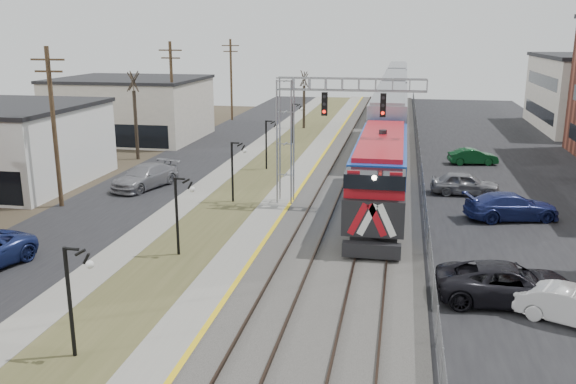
# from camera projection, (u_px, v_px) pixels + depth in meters

# --- Properties ---
(street_west) EXTENTS (7.00, 120.00, 0.04)m
(street_west) POSITION_uv_depth(u_px,v_px,m) (165.00, 174.00, 47.90)
(street_west) COLOR black
(street_west) RESTS_ON ground
(sidewalk) EXTENTS (2.00, 120.00, 0.08)m
(sidewalk) POSITION_uv_depth(u_px,v_px,m) (220.00, 176.00, 47.09)
(sidewalk) COLOR gray
(sidewalk) RESTS_ON ground
(grass_median) EXTENTS (4.00, 120.00, 0.06)m
(grass_median) POSITION_uv_depth(u_px,v_px,m) (258.00, 178.00, 46.55)
(grass_median) COLOR #464725
(grass_median) RESTS_ON ground
(platform) EXTENTS (2.00, 120.00, 0.24)m
(platform) POSITION_uv_depth(u_px,v_px,m) (296.00, 178.00, 45.99)
(platform) COLOR gray
(platform) RESTS_ON ground
(ballast_bed) EXTENTS (8.00, 120.00, 0.20)m
(ballast_bed) POSITION_uv_depth(u_px,v_px,m) (363.00, 181.00, 45.10)
(ballast_bed) COLOR #595651
(ballast_bed) RESTS_ON ground
(parking_lot) EXTENTS (16.00, 120.00, 0.04)m
(parking_lot) POSITION_uv_depth(u_px,v_px,m) (533.00, 190.00, 42.97)
(parking_lot) COLOR black
(parking_lot) RESTS_ON ground
(platform_edge) EXTENTS (0.24, 120.00, 0.01)m
(platform_edge) POSITION_uv_depth(u_px,v_px,m) (308.00, 177.00, 45.80)
(platform_edge) COLOR gold
(platform_edge) RESTS_ON platform
(track_near) EXTENTS (1.58, 120.00, 0.15)m
(track_near) POSITION_uv_depth(u_px,v_px,m) (336.00, 178.00, 45.41)
(track_near) COLOR #2D2119
(track_near) RESTS_ON ballast_bed
(track_far) EXTENTS (1.58, 120.00, 0.15)m
(track_far) POSITION_uv_depth(u_px,v_px,m) (383.00, 180.00, 44.79)
(track_far) COLOR #2D2119
(track_far) RESTS_ON ballast_bed
(train) EXTENTS (3.00, 85.85, 5.33)m
(train) POSITION_uv_depth(u_px,v_px,m) (393.00, 102.00, 70.77)
(train) COLOR #1541AB
(train) RESTS_ON ground
(signal_gantry) EXTENTS (9.00, 1.07, 8.15)m
(signal_gantry) POSITION_uv_depth(u_px,v_px,m) (313.00, 119.00, 37.54)
(signal_gantry) COLOR gray
(signal_gantry) RESTS_ON ground
(lampposts) EXTENTS (0.14, 62.14, 4.00)m
(lampposts) POSITION_uv_depth(u_px,v_px,m) (179.00, 215.00, 30.17)
(lampposts) COLOR black
(lampposts) RESTS_ON ground
(utility_poles) EXTENTS (0.28, 80.28, 10.00)m
(utility_poles) POSITION_uv_depth(u_px,v_px,m) (54.00, 129.00, 37.67)
(utility_poles) COLOR #4C3823
(utility_poles) RESTS_ON ground
(fence) EXTENTS (0.04, 120.00, 1.60)m
(fence) POSITION_uv_depth(u_px,v_px,m) (421.00, 174.00, 44.17)
(fence) COLOR gray
(fence) RESTS_ON ground
(bare_trees) EXTENTS (12.30, 42.30, 5.95)m
(bare_trees) POSITION_uv_depth(u_px,v_px,m) (168.00, 132.00, 51.14)
(bare_trees) COLOR #382D23
(bare_trees) RESTS_ON ground
(car_lot_b) EXTENTS (4.41, 3.09, 1.38)m
(car_lot_b) POSITION_uv_depth(u_px,v_px,m) (574.00, 308.00, 23.04)
(car_lot_b) COLOR beige
(car_lot_b) RESTS_ON ground
(car_lot_c) EXTENTS (5.91, 2.88, 1.62)m
(car_lot_c) POSITION_uv_depth(u_px,v_px,m) (509.00, 285.00, 24.85)
(car_lot_c) COLOR black
(car_lot_c) RESTS_ON ground
(car_lot_d) EXTENTS (5.88, 3.58, 1.59)m
(car_lot_d) POSITION_uv_depth(u_px,v_px,m) (511.00, 207.00, 35.97)
(car_lot_d) COLOR navy
(car_lot_d) RESTS_ON ground
(car_lot_e) EXTENTS (4.58, 1.85, 1.56)m
(car_lot_e) POSITION_uv_depth(u_px,v_px,m) (465.00, 184.00, 41.46)
(car_lot_e) COLOR slate
(car_lot_e) RESTS_ON ground
(car_lot_f) EXTENTS (4.19, 2.06, 1.32)m
(car_lot_f) POSITION_uv_depth(u_px,v_px,m) (473.00, 157.00, 51.04)
(car_lot_f) COLOR #0D421D
(car_lot_f) RESTS_ON ground
(car_street_b) EXTENTS (3.91, 6.09, 1.64)m
(car_street_b) POSITION_uv_depth(u_px,v_px,m) (145.00, 177.00, 43.32)
(car_street_b) COLOR gray
(car_street_b) RESTS_ON ground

